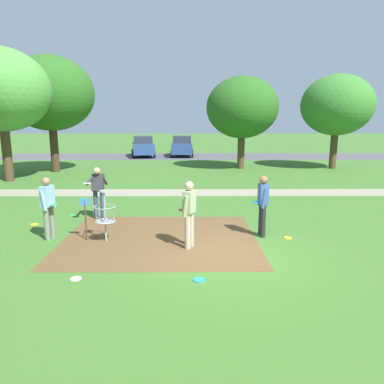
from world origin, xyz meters
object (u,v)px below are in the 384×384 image
(player_waiting_left, at_px, (98,189))
(frisbee_by_tee, at_px, (72,215))
(frisbee_mid_grass, at_px, (199,280))
(tree_mid_center, at_px, (242,108))
(tree_near_right, at_px, (337,105))
(tree_mid_right, at_px, (50,94))
(disc_golf_basket, at_px, (103,214))
(tree_near_left, at_px, (0,90))
(player_throwing, at_px, (263,202))
(player_foreground_watching, at_px, (189,211))
(parked_car_leftmost, at_px, (143,146))
(frisbee_far_right, at_px, (76,279))
(frisbee_far_left, at_px, (288,238))
(parked_car_center_left, at_px, (182,146))
(player_waiting_right, at_px, (48,205))
(frisbee_near_basket, at_px, (35,224))

(player_waiting_left, bearing_deg, frisbee_by_tee, 159.59)
(frisbee_mid_grass, bearing_deg, tree_mid_center, 79.20)
(tree_near_right, xyz_separation_m, tree_mid_right, (-18.11, -1.42, 0.62))
(disc_golf_basket, height_order, frisbee_by_tee, disc_golf_basket)
(tree_near_left, bearing_deg, tree_mid_right, 71.65)
(player_throwing, height_order, tree_mid_right, tree_mid_right)
(disc_golf_basket, relative_size, tree_mid_right, 0.20)
(player_foreground_watching, xyz_separation_m, parked_car_leftmost, (-4.17, 23.20, -0.05))
(tree_mid_right, bearing_deg, frisbee_far_right, -68.43)
(frisbee_far_left, height_order, parked_car_center_left, parked_car_center_left)
(frisbee_far_right, bearing_deg, parked_car_center_left, 86.27)
(frisbee_by_tee, relative_size, parked_car_leftmost, 0.05)
(player_waiting_right, relative_size, frisbee_near_basket, 6.78)
(tree_mid_right, bearing_deg, parked_car_center_left, 51.81)
(frisbee_by_tee, xyz_separation_m, frisbee_far_left, (6.73, -2.42, 0.00))
(player_waiting_right, distance_m, frisbee_by_tee, 2.62)
(disc_golf_basket, relative_size, parked_car_center_left, 0.33)
(player_throwing, bearing_deg, disc_golf_basket, -174.98)
(player_foreground_watching, height_order, tree_near_right, tree_near_right)
(disc_golf_basket, xyz_separation_m, frisbee_by_tee, (-1.71, 2.60, -0.74))
(player_waiting_right, xyz_separation_m, parked_car_center_left, (3.14, 22.92, -0.05))
(tree_near_left, bearing_deg, tree_mid_center, 20.78)
(frisbee_by_tee, bearing_deg, player_throwing, -20.12)
(parked_car_center_left, bearing_deg, frisbee_by_tee, -99.28)
(player_foreground_watching, bearing_deg, parked_car_leftmost, 100.18)
(frisbee_far_left, xyz_separation_m, tree_mid_center, (0.73, 14.43, 3.99))
(player_waiting_left, xyz_separation_m, player_waiting_right, (-0.84, -2.04, -0.02))
(player_waiting_left, bearing_deg, tree_near_left, 131.88)
(frisbee_mid_grass, height_order, tree_near_right, tree_near_right)
(player_waiting_left, relative_size, frisbee_by_tee, 7.89)
(player_waiting_right, bearing_deg, player_waiting_left, 67.72)
(frisbee_near_basket, bearing_deg, tree_mid_center, 57.65)
(player_throwing, xyz_separation_m, parked_car_center_left, (-2.69, 22.71, -0.05))
(parked_car_center_left, bearing_deg, tree_near_right, -39.48)
(frisbee_mid_grass, bearing_deg, frisbee_near_basket, 141.81)
(tree_mid_center, bearing_deg, tree_mid_right, -173.15)
(frisbee_mid_grass, xyz_separation_m, frisbee_far_left, (2.52, 2.60, 0.00))
(player_waiting_left, distance_m, frisbee_by_tee, 1.48)
(player_throwing, bearing_deg, tree_mid_center, 84.31)
(tree_near_left, bearing_deg, frisbee_by_tee, -51.40)
(player_waiting_left, relative_size, parked_car_center_left, 0.41)
(player_foreground_watching, bearing_deg, player_throwing, 23.82)
(parked_car_leftmost, bearing_deg, tree_near_left, -112.74)
(player_waiting_left, xyz_separation_m, frisbee_far_left, (5.69, -2.04, -0.98))
(disc_golf_basket, distance_m, tree_near_left, 12.74)
(player_throwing, xyz_separation_m, frisbee_by_tee, (-6.04, 2.21, -0.96))
(frisbee_near_basket, relative_size, parked_car_center_left, 0.06)
(disc_golf_basket, distance_m, parked_car_leftmost, 22.76)
(player_waiting_left, relative_size, frisbee_far_left, 7.95)
(frisbee_mid_grass, bearing_deg, player_foreground_watching, 95.93)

